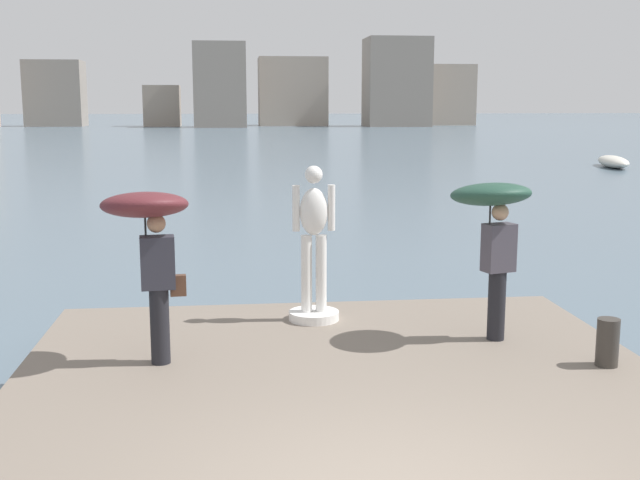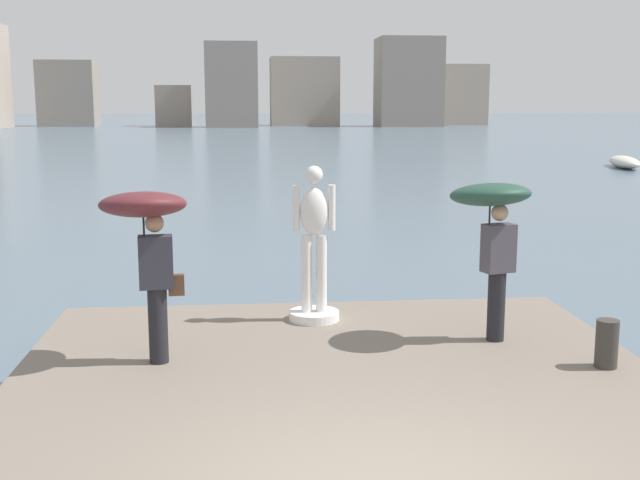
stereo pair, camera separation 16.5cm
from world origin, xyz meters
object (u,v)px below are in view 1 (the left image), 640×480
at_px(statue_white_figure, 314,255).
at_px(boat_mid, 613,162).
at_px(mooring_bollard, 608,342).
at_px(onlooker_right, 493,215).
at_px(onlooker_left, 149,228).

distance_m(statue_white_figure, boat_mid, 34.74).
relative_size(statue_white_figure, mooring_bollard, 3.87).
bearing_deg(mooring_bollard, statue_white_figure, 143.54).
bearing_deg(onlooker_right, statue_white_figure, 150.96).
height_order(onlooker_left, onlooker_right, onlooker_right).
distance_m(onlooker_right, boat_mid, 34.69).
height_order(statue_white_figure, boat_mid, statue_white_figure).
height_order(onlooker_left, mooring_bollard, onlooker_left).
bearing_deg(boat_mid, mooring_bollard, -116.44).
height_order(onlooker_right, boat_mid, onlooker_right).
xyz_separation_m(onlooker_left, mooring_bollard, (5.14, -0.67, -1.30)).
bearing_deg(statue_white_figure, boat_mid, 57.26).
distance_m(mooring_bollard, boat_mid, 35.19).
xyz_separation_m(onlooker_right, mooring_bollard, (1.02, -1.14, -1.31)).
relative_size(statue_white_figure, onlooker_right, 1.04).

